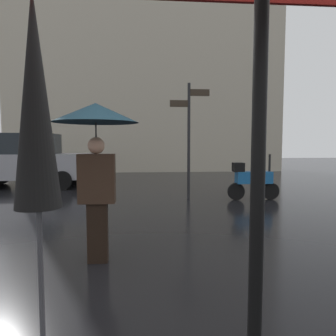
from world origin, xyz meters
name	(u,v)px	position (x,y,z in m)	size (l,w,h in m)	color
ground_plane	(173,317)	(0.00, 0.00, 0.00)	(60.00, 60.00, 0.00)	black
folded_patio_umbrella_near	(36,120)	(-0.94, -0.50, 1.66)	(0.45, 0.45, 2.51)	black
pedestrian_with_umbrella	(96,134)	(-0.83, 1.35, 1.63)	(1.06, 1.06, 2.01)	black
parked_scooter	(252,179)	(2.68, 5.48, 0.56)	(1.42, 0.32, 1.23)	black
parked_car_left	(27,160)	(-4.30, 8.64, 0.95)	(4.13, 1.93, 1.87)	gray
street_signpost	(189,129)	(1.01, 5.83, 1.90)	(1.08, 0.08, 3.15)	black
building_block	(146,40)	(0.00, 15.19, 7.31)	(14.87, 2.56, 14.62)	#B2A893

